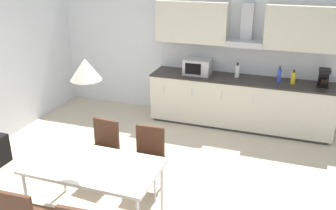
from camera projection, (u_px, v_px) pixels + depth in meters
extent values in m
cube|color=beige|center=(137.00, 188.00, 5.04)|extent=(8.11, 8.33, 0.02)
cube|color=silver|center=(195.00, 48.00, 7.03)|extent=(6.49, 0.10, 2.59)
cube|color=#333333|center=(238.00, 124.00, 6.88)|extent=(3.06, 0.60, 0.05)
cube|color=beige|center=(239.00, 102.00, 6.72)|extent=(3.19, 0.65, 0.82)
cube|color=#282321|center=(241.00, 79.00, 6.56)|extent=(3.21, 0.67, 0.03)
cube|color=silver|center=(163.00, 89.00, 6.76)|extent=(0.01, 0.01, 0.14)
cube|color=silver|center=(192.00, 92.00, 6.59)|extent=(0.01, 0.01, 0.14)
cube|color=silver|center=(222.00, 96.00, 6.43)|extent=(0.01, 0.01, 0.14)
cube|color=silver|center=(253.00, 99.00, 6.27)|extent=(0.01, 0.01, 0.14)
cube|color=silver|center=(245.00, 61.00, 6.74)|extent=(3.19, 0.02, 0.49)
cube|color=beige|center=(192.00, 22.00, 6.65)|extent=(1.28, 0.34, 0.72)
cube|color=beige|center=(306.00, 28.00, 6.06)|extent=(1.28, 0.34, 0.72)
cube|color=#B7BABF|center=(245.00, 43.00, 6.45)|extent=(0.63, 0.40, 0.10)
cube|color=#B7BABF|center=(247.00, 23.00, 6.42)|extent=(0.20, 0.16, 0.67)
cube|color=#ADADB2|center=(198.00, 67.00, 6.75)|extent=(0.48, 0.34, 0.28)
cube|color=black|center=(193.00, 69.00, 6.61)|extent=(0.29, 0.01, 0.20)
cube|color=black|center=(323.00, 86.00, 6.14)|extent=(0.18, 0.18, 0.02)
cylinder|color=black|center=(323.00, 82.00, 6.11)|extent=(0.12, 0.12, 0.12)
cube|color=black|center=(324.00, 77.00, 6.14)|extent=(0.16, 0.08, 0.30)
cube|color=black|center=(325.00, 71.00, 6.04)|extent=(0.18, 0.16, 0.06)
cylinder|color=white|center=(237.00, 71.00, 6.60)|extent=(0.08, 0.08, 0.21)
cylinder|color=black|center=(238.00, 64.00, 6.55)|extent=(0.03, 0.03, 0.05)
cylinder|color=yellow|center=(293.00, 78.00, 6.25)|extent=(0.08, 0.08, 0.20)
cylinder|color=black|center=(294.00, 71.00, 6.21)|extent=(0.03, 0.03, 0.04)
cylinder|color=blue|center=(279.00, 76.00, 6.32)|extent=(0.06, 0.06, 0.23)
cylinder|color=black|center=(280.00, 68.00, 6.27)|extent=(0.02, 0.02, 0.05)
cube|color=silver|center=(94.00, 166.00, 4.17)|extent=(1.48, 0.82, 0.04)
cylinder|color=silver|center=(27.00, 200.00, 4.20)|extent=(0.04, 0.04, 0.71)
cylinder|color=silver|center=(63.00, 168.00, 4.82)|extent=(0.04, 0.04, 0.71)
cylinder|color=silver|center=(162.00, 189.00, 4.40)|extent=(0.04, 0.04, 0.71)
cube|color=#4C2D1E|center=(100.00, 153.00, 4.99)|extent=(0.43, 0.43, 0.04)
cube|color=#4C2D1E|center=(106.00, 133.00, 5.06)|extent=(0.38, 0.07, 0.40)
cylinder|color=silver|center=(105.00, 178.00, 4.87)|extent=(0.02, 0.02, 0.43)
cylinder|color=silver|center=(83.00, 172.00, 5.00)|extent=(0.02, 0.02, 0.43)
cylinder|color=silver|center=(118.00, 165.00, 5.16)|extent=(0.02, 0.02, 0.43)
cylinder|color=silver|center=(98.00, 160.00, 5.29)|extent=(0.02, 0.02, 0.43)
cube|color=#4C2D1E|center=(146.00, 162.00, 4.79)|extent=(0.42, 0.42, 0.04)
cube|color=#4C2D1E|center=(150.00, 140.00, 4.87)|extent=(0.38, 0.06, 0.40)
cylinder|color=silver|center=(155.00, 187.00, 4.68)|extent=(0.02, 0.02, 0.43)
cylinder|color=silver|center=(130.00, 182.00, 4.77)|extent=(0.02, 0.02, 0.43)
cylinder|color=silver|center=(163.00, 173.00, 4.98)|extent=(0.02, 0.02, 0.43)
cylinder|color=silver|center=(139.00, 169.00, 5.07)|extent=(0.02, 0.02, 0.43)
cone|color=silver|center=(85.00, 69.00, 3.75)|extent=(0.32, 0.32, 0.22)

